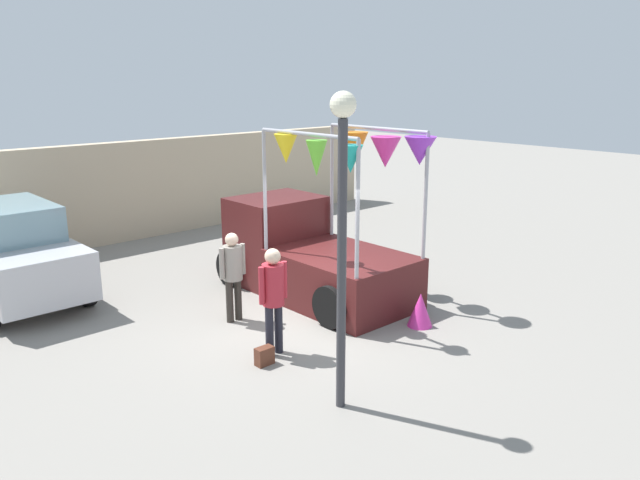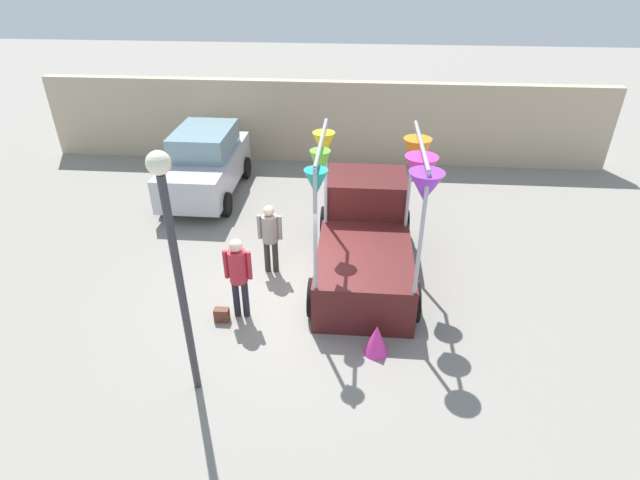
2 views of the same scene
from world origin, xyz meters
TOP-DOWN VIEW (x-y plane):
  - ground_plane at (0.00, 0.00)m, footprint 60.00×60.00m
  - vendor_truck at (1.44, 1.24)m, footprint 2.43×4.19m
  - parked_car at (-3.08, 4.74)m, footprint 1.88×4.00m
  - person_customer at (-0.92, -0.63)m, footprint 0.53×0.34m
  - person_vendor at (-0.60, 0.93)m, footprint 0.53×0.34m
  - handbag at (-1.27, -0.83)m, footprint 0.28×0.16m
  - street_lamp at (-1.27, -2.48)m, footprint 0.32×0.32m
  - brick_boundary_wall at (0.00, 7.59)m, footprint 18.00×0.36m
  - folded_kite_bundle_magenta at (1.67, -1.46)m, footprint 0.59×0.59m

SIDE VIEW (x-z plane):
  - ground_plane at x=0.00m, z-range 0.00..0.00m
  - handbag at x=-1.27m, z-range 0.00..0.28m
  - folded_kite_bundle_magenta at x=1.67m, z-range 0.00..0.60m
  - vendor_truck at x=1.44m, z-range -0.75..2.57m
  - parked_car at x=-3.08m, z-range 0.00..1.88m
  - person_vendor at x=-0.60m, z-range 0.16..1.78m
  - person_customer at x=-0.92m, z-range 0.18..1.90m
  - brick_boundary_wall at x=0.00m, z-range 0.00..2.60m
  - street_lamp at x=-1.27m, z-range 0.61..4.69m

